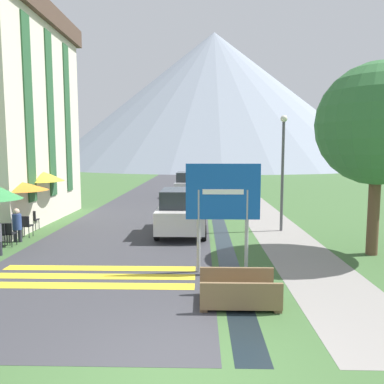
% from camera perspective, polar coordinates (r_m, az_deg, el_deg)
% --- Properties ---
extents(ground_plane, '(160.00, 160.00, 0.00)m').
position_cam_1_polar(ground_plane, '(25.64, 0.56, -1.25)').
color(ground_plane, '#3D6033').
extents(road, '(6.40, 60.00, 0.01)m').
position_cam_1_polar(road, '(35.69, -3.22, 0.85)').
color(road, '#38383D').
rests_on(road, ground_plane).
extents(footpath, '(2.20, 60.00, 0.01)m').
position_cam_1_polar(footpath, '(35.72, 6.58, 0.82)').
color(footpath, gray).
rests_on(footpath, ground_plane).
extents(drainage_channel, '(0.60, 60.00, 0.00)m').
position_cam_1_polar(drainage_channel, '(35.59, 2.73, 0.83)').
color(drainage_channel, black).
rests_on(drainage_channel, ground_plane).
extents(crosswalk_marking, '(5.44, 1.84, 0.01)m').
position_cam_1_polar(crosswalk_marking, '(10.55, -14.83, -12.32)').
color(crosswalk_marking, yellow).
rests_on(crosswalk_marking, ground_plane).
extents(mountain_distant, '(77.06, 77.06, 31.22)m').
position_cam_1_polar(mountain_distant, '(92.20, 3.33, 13.84)').
color(mountain_distant, gray).
rests_on(mountain_distant, ground_plane).
extents(road_sign, '(2.01, 0.11, 2.99)m').
position_cam_1_polar(road_sign, '(10.15, 4.73, -1.35)').
color(road_sign, '#9E9EA3').
rests_on(road_sign, ground_plane).
extents(footbridge, '(1.70, 1.10, 0.65)m').
position_cam_1_polar(footbridge, '(8.53, 7.12, -15.10)').
color(footbridge, brown).
rests_on(footbridge, ground_plane).
extents(parked_car_near, '(1.95, 3.90, 1.82)m').
position_cam_1_polar(parked_car_near, '(15.10, -1.55, -2.99)').
color(parked_car_near, silver).
rests_on(parked_car_near, ground_plane).
extents(parked_car_far, '(1.73, 4.15, 1.82)m').
position_cam_1_polar(parked_car_far, '(27.60, -0.83, 1.18)').
color(parked_car_far, '#B2B2B7').
rests_on(parked_car_far, ground_plane).
extents(cafe_chair_far_left, '(0.40, 0.40, 0.85)m').
position_cam_1_polar(cafe_chair_far_left, '(17.12, -23.18, -3.74)').
color(cafe_chair_far_left, black).
rests_on(cafe_chair_far_left, ground_plane).
extents(cafe_chair_near_left, '(0.40, 0.40, 0.85)m').
position_cam_1_polar(cafe_chair_near_left, '(14.62, -26.26, -5.52)').
color(cafe_chair_near_left, black).
rests_on(cafe_chair_near_left, ground_plane).
extents(cafe_chair_middle, '(0.40, 0.40, 0.85)m').
position_cam_1_polar(cafe_chair_middle, '(15.85, -24.06, -4.54)').
color(cafe_chair_middle, black).
rests_on(cafe_chair_middle, ground_plane).
extents(cafe_chair_far_right, '(0.40, 0.40, 0.85)m').
position_cam_1_polar(cafe_chair_far_right, '(17.16, -23.85, -3.75)').
color(cafe_chair_far_right, black).
rests_on(cafe_chair_far_right, ground_plane).
extents(cafe_chair_near_right, '(0.40, 0.40, 0.85)m').
position_cam_1_polar(cafe_chair_near_right, '(14.64, -27.12, -5.54)').
color(cafe_chair_near_right, black).
rests_on(cafe_chair_near_right, ground_plane).
extents(cafe_umbrella_middle_orange, '(2.10, 2.10, 2.15)m').
position_cam_1_polar(cafe_umbrella_middle_orange, '(16.16, -24.67, 0.84)').
color(cafe_umbrella_middle_orange, '#B7B2A8').
rests_on(cafe_umbrella_middle_orange, ground_plane).
extents(cafe_umbrella_rear_yellow, '(2.26, 2.26, 2.53)m').
position_cam_1_polar(cafe_umbrella_rear_yellow, '(18.01, -22.40, 2.38)').
color(cafe_umbrella_rear_yellow, '#B7B2A8').
rests_on(cafe_umbrella_rear_yellow, ground_plane).
extents(person_seated_near, '(0.32, 0.32, 1.25)m').
position_cam_1_polar(person_seated_near, '(15.19, -25.11, -4.36)').
color(person_seated_near, '#282833').
rests_on(person_seated_near, ground_plane).
extents(streetlamp, '(0.28, 0.28, 4.79)m').
position_cam_1_polar(streetlamp, '(15.92, 13.66, 4.39)').
color(streetlamp, '#515156').
rests_on(streetlamp, ground_plane).
extents(tree_by_path, '(3.82, 3.82, 6.08)m').
position_cam_1_polar(tree_by_path, '(13.21, 26.50, 9.18)').
color(tree_by_path, brown).
rests_on(tree_by_path, ground_plane).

